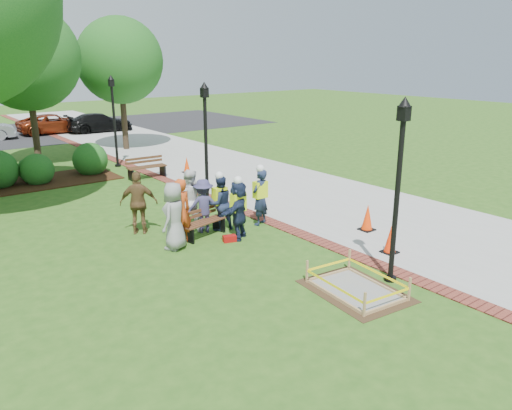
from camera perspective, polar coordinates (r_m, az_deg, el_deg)
ground at (r=13.36m, az=1.46°, el=-5.66°), size 100.00×100.00×0.00m
sidewalk at (r=23.94m, az=-4.37°, el=4.40°), size 6.00×60.00×0.02m
brick_edging at (r=22.37m, az=-11.34°, el=3.26°), size 0.50×60.00×0.03m
mulch_bed at (r=22.67m, az=-24.44°, el=2.27°), size 7.00×3.00×0.05m
parking_lot at (r=37.74m, az=-25.59°, el=7.32°), size 36.00×12.00×0.01m
wet_concrete_pad at (r=11.49m, az=11.36°, el=-8.59°), size 1.93×2.46×0.55m
bench_near at (r=14.65m, az=-6.02°, el=-2.66°), size 1.51×0.77×0.78m
bench_far at (r=22.03m, az=-12.35°, el=3.72°), size 1.70×0.65×0.91m
cone_front at (r=13.77m, az=15.11°, el=-3.88°), size 0.40×0.40×0.78m
cone_back at (r=15.37m, az=12.61°, el=-1.48°), size 0.42×0.42×0.82m
cone_far at (r=22.77m, az=-7.91°, el=4.52°), size 0.37×0.37×0.73m
toolbox at (r=14.23m, az=-3.05°, el=-3.85°), size 0.42×0.31×0.19m
lamp_near at (r=11.50m, az=15.98°, el=2.98°), size 0.28×0.28×4.26m
lamp_mid at (r=17.36m, az=-5.77°, el=7.98°), size 0.28×0.28×4.26m
lamp_far at (r=24.47m, az=-15.95°, el=9.94°), size 0.28×0.28×4.26m
tree_back at (r=26.04m, az=-24.82°, el=15.08°), size 4.88×4.88×7.47m
tree_right at (r=29.01m, az=-15.30°, el=15.62°), size 4.63×4.63×7.16m
shrub_b at (r=22.64m, az=-27.26°, el=1.83°), size 1.63×1.63×1.63m
shrub_c at (r=22.57m, az=-23.57°, el=2.26°), size 1.35×1.35×1.35m
shrub_d at (r=23.63m, az=-18.28°, el=3.41°), size 1.52×1.52×1.52m
shrub_e at (r=23.59m, az=-24.38°, el=2.73°), size 0.99×0.99×0.99m
casual_person_a at (r=13.63m, az=-9.33°, el=-1.26°), size 0.71×0.66×1.86m
casual_person_b at (r=13.98m, az=-8.65°, el=-0.75°), size 0.61×0.41×1.87m
casual_person_c at (r=15.08m, az=-7.59°, el=0.57°), size 0.69×0.70×1.87m
casual_person_d at (r=15.03m, az=-13.26°, el=0.22°), size 0.71×0.65×1.87m
casual_person_e at (r=14.87m, az=-6.02°, el=-0.11°), size 0.60×0.51×1.61m
hivis_worker_a at (r=14.21m, az=-2.04°, el=-0.34°), size 0.65×0.60×1.85m
hivis_worker_b at (r=15.40m, az=0.48°, el=1.12°), size 0.65×0.52×1.91m
hivis_worker_c at (r=14.97m, az=-4.16°, el=0.44°), size 0.56×0.38×1.81m
parked_car_c at (r=37.23m, az=-21.95°, el=7.63°), size 1.99×4.41×1.42m
parked_car_d at (r=36.82m, az=-17.34°, el=7.99°), size 2.14×4.42×1.41m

